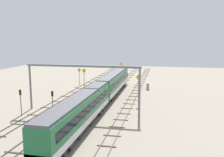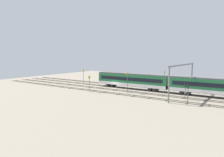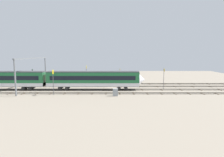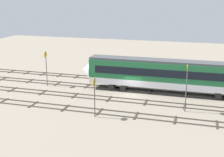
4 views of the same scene
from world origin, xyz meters
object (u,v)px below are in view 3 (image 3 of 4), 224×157
speed_sign_distant_end (165,76)px  relay_cabinet (116,92)px  overhead_gantry (33,65)px  signal_light_trackside_approach (33,77)px  speed_sign_near_foreground (87,73)px  train (49,80)px  speed_sign_mid_trackside (121,74)px  speed_sign_far_trackside (54,78)px  signal_light_trackside_departure (33,74)px

speed_sign_distant_end → relay_cabinet: speed_sign_distant_end is taller
overhead_gantry → signal_light_trackside_approach: overhead_gantry is taller
speed_sign_near_foreground → relay_cabinet: speed_sign_near_foreground is taller
speed_sign_near_foreground → signal_light_trackside_approach: bearing=179.0°
train → signal_light_trackside_approach: (-7.10, 7.08, 0.05)m
speed_sign_near_foreground → relay_cabinet: bearing=-60.0°
speed_sign_mid_trackside → relay_cabinet: (-1.79, -19.35, -2.31)m
speed_sign_far_trackside → signal_light_trackside_departure: bearing=123.3°
signal_light_trackside_departure → relay_cabinet: (26.51, -19.66, -2.12)m
train → speed_sign_mid_trackside: size_ratio=10.51×
train → relay_cabinet: train is taller
overhead_gantry → signal_light_trackside_departure: overhead_gantry is taller
speed_sign_far_trackside → signal_light_trackside_approach: speed_sign_far_trackside is taller
train → speed_sign_distant_end: speed_sign_distant_end is taller
train → speed_sign_distant_end: size_ratio=9.07×
signal_light_trackside_departure → train: bearing=-53.1°
signal_light_trackside_departure → relay_cabinet: size_ratio=2.69×
train → speed_sign_distant_end: bearing=3.0°
speed_sign_mid_trackside → signal_light_trackside_approach: speed_sign_mid_trackside is taller
speed_sign_near_foreground → signal_light_trackside_approach: 16.30m
train → overhead_gantry: 6.67m
overhead_gantry → speed_sign_mid_trackside: (24.21, 9.25, -3.35)m
train → signal_light_trackside_approach: 10.03m
overhead_gantry → speed_sign_near_foreground: 14.97m
train → speed_sign_distant_end: (30.82, 1.63, 0.96)m
overhead_gantry → speed_sign_far_trackside: (8.19, -9.10, -2.62)m
speed_sign_far_trackside → speed_sign_near_foreground: bearing=66.5°
signal_light_trackside_approach → speed_sign_far_trackside: bearing=-53.0°
overhead_gantry → signal_light_trackside_departure: (-4.09, 9.57, -3.54)m
signal_light_trackside_departure → speed_sign_distant_end: bearing=-14.6°
speed_sign_mid_trackside → speed_sign_far_trackside: bearing=-131.1°
signal_light_trackside_departure → relay_cabinet: signal_light_trackside_departure is taller
speed_sign_distant_end → speed_sign_far_trackside: bearing=-163.2°
speed_sign_near_foreground → speed_sign_distant_end: bearing=-13.4°
train → signal_light_trackside_departure: train is taller
speed_sign_distant_end → signal_light_trackside_approach: size_ratio=1.36×
speed_sign_far_trackside → relay_cabinet: speed_sign_far_trackside is taller
speed_sign_near_foreground → speed_sign_far_trackside: (-5.86, -13.50, 0.07)m
speed_sign_far_trackside → signal_light_trackside_approach: bearing=127.0°
speed_sign_distant_end → signal_light_trackside_departure: size_ratio=1.23×
train → signal_light_trackside_departure: bearing=126.9°
speed_sign_near_foreground → relay_cabinet: 17.00m
train → speed_sign_mid_trackside: (19.31, 11.65, 0.49)m
signal_light_trackside_departure → signal_light_trackside_approach: bearing=-68.9°
speed_sign_mid_trackside → signal_light_trackside_approach: size_ratio=1.17×
speed_sign_distant_end → relay_cabinet: 16.48m
relay_cabinet → train: bearing=156.3°
signal_light_trackside_approach → overhead_gantry: bearing=-64.8°
speed_sign_far_trackside → speed_sign_distant_end: speed_sign_far_trackside is taller
speed_sign_distant_end → signal_light_trackside_approach: 38.33m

